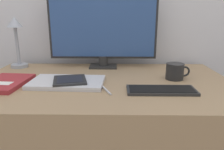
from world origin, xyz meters
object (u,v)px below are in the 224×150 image
at_px(notebook, 5,83).
at_px(keyboard, 161,90).
at_px(desk_lamp, 16,36).
at_px(pen, 105,89).
at_px(monitor, 103,26).
at_px(coffee_mug, 175,71).
at_px(laptop, 67,82).
at_px(ereader, 70,80).

bearing_deg(notebook, keyboard, -6.45).
xyz_separation_m(desk_lamp, pen, (0.56, -0.41, -0.19)).
bearing_deg(monitor, coffee_mug, -33.11).
height_order(notebook, pen, notebook).
xyz_separation_m(monitor, desk_lamp, (-0.53, -0.00, -0.06)).
xyz_separation_m(laptop, ereader, (0.01, -0.01, 0.01)).
height_order(desk_lamp, notebook, desk_lamp).
bearing_deg(pen, desk_lamp, 143.33).
distance_m(keyboard, desk_lamp, 0.93).
xyz_separation_m(monitor, keyboard, (0.27, -0.44, -0.25)).
bearing_deg(notebook, desk_lamp, 102.81).
bearing_deg(monitor, desk_lamp, -179.55).
bearing_deg(laptop, pen, -23.11).
bearing_deg(laptop, coffee_mug, 9.71).
height_order(monitor, keyboard, monitor).
relative_size(monitor, desk_lamp, 2.11).
xyz_separation_m(ereader, desk_lamp, (-0.39, 0.35, 0.17)).
xyz_separation_m(coffee_mug, pen, (-0.35, -0.17, -0.04)).
xyz_separation_m(keyboard, notebook, (-0.72, 0.08, 0.00)).
height_order(monitor, notebook, monitor).
distance_m(coffee_mug, pen, 0.39).
relative_size(keyboard, desk_lamp, 0.97).
distance_m(keyboard, ereader, 0.42).
bearing_deg(keyboard, laptop, 167.51).
bearing_deg(keyboard, ereader, 168.59).
height_order(notebook, coffee_mug, coffee_mug).
relative_size(ereader, coffee_mug, 1.52).
xyz_separation_m(laptop, desk_lamp, (-0.37, 0.34, 0.18)).
bearing_deg(coffee_mug, keyboard, -119.72).
bearing_deg(laptop, monitor, 65.72).
bearing_deg(notebook, monitor, 38.36).
xyz_separation_m(ereader, coffee_mug, (0.52, 0.10, 0.02)).
bearing_deg(ereader, keyboard, -11.41).
relative_size(laptop, coffee_mug, 2.91).
distance_m(notebook, coffee_mug, 0.84).
relative_size(keyboard, coffee_mug, 2.44).
bearing_deg(keyboard, monitor, 122.29).
relative_size(notebook, coffee_mug, 2.26).
height_order(keyboard, notebook, notebook).
bearing_deg(monitor, pen, -85.77).
bearing_deg(notebook, coffee_mug, 7.21).
distance_m(laptop, ereader, 0.02).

